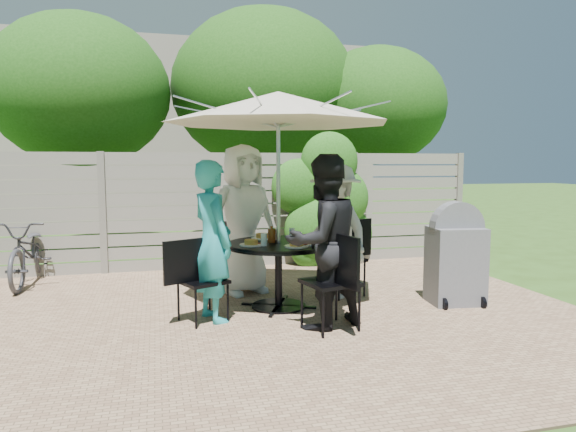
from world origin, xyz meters
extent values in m
plane|color=#2C4716|center=(0.00, 0.00, 0.00)|extent=(60.00, 60.00, 0.00)
cube|color=#9B7A5A|center=(0.00, 0.50, 0.01)|extent=(7.00, 6.00, 0.02)
cube|color=gray|center=(0.00, 3.00, 0.93)|extent=(8.00, 0.10, 1.85)
ellipsoid|color=#1E5012|center=(1.40, 2.85, 0.90)|extent=(1.20, 0.70, 1.80)
cube|color=gray|center=(0.00, 12.00, 2.50)|extent=(10.00, 6.00, 5.00)
ellipsoid|color=#194510|center=(-2.50, 5.00, 2.97)|extent=(3.20, 3.20, 2.72)
ellipsoid|color=#194510|center=(1.00, 5.50, 3.18)|extent=(3.80, 3.80, 3.23)
ellipsoid|color=#194510|center=(3.20, 4.80, 2.83)|extent=(2.80, 2.80, 2.38)
cylinder|color=black|center=(0.13, 0.58, 0.76)|extent=(1.50, 1.50, 0.03)
cylinder|color=black|center=(0.13, 0.58, 0.38)|extent=(0.08, 0.08, 0.76)
cylinder|color=black|center=(0.13, 0.58, 0.02)|extent=(0.63, 0.63, 0.04)
cylinder|color=silver|center=(0.13, 0.58, 1.17)|extent=(0.04, 0.04, 2.34)
cone|color=beige|center=(0.13, 0.58, 2.29)|extent=(3.26, 3.26, 0.36)
cube|color=black|center=(-0.19, 1.47, 0.44)|extent=(0.53, 0.53, 0.03)
cube|color=black|center=(-0.26, 1.67, 0.67)|extent=(0.15, 0.42, 0.44)
imported|color=silver|center=(-0.15, 1.36, 0.96)|extent=(1.09, 0.89, 1.91)
cube|color=black|center=(-0.77, 0.26, 0.45)|extent=(0.58, 0.58, 0.03)
cube|color=black|center=(-0.97, 0.17, 0.68)|extent=(0.41, 0.21, 0.45)
imported|color=teal|center=(-0.66, 0.30, 0.86)|extent=(0.60, 0.73, 1.71)
cube|color=black|center=(0.45, -0.32, 0.49)|extent=(0.58, 0.58, 0.04)
cube|color=black|center=(0.50, -0.55, 0.76)|extent=(0.14, 0.48, 0.49)
imported|color=black|center=(0.40, -0.21, 0.89)|extent=(1.04, 0.92, 1.77)
cube|color=black|center=(1.02, 0.90, 0.48)|extent=(0.59, 0.59, 0.04)
cube|color=black|center=(1.24, 0.97, 0.73)|extent=(0.45, 0.17, 0.48)
imported|color=#ABABA6|center=(0.91, 0.85, 0.84)|extent=(0.95, 1.23, 1.68)
cylinder|color=white|center=(0.00, 0.91, 0.78)|extent=(0.26, 0.26, 0.01)
cylinder|color=gold|center=(0.00, 0.91, 0.81)|extent=(0.15, 0.15, 0.05)
cylinder|color=white|center=(-0.21, 0.45, 0.78)|extent=(0.26, 0.26, 0.01)
cylinder|color=gold|center=(-0.21, 0.45, 0.81)|extent=(0.15, 0.15, 0.05)
cylinder|color=white|center=(0.25, 0.24, 0.78)|extent=(0.26, 0.26, 0.01)
cylinder|color=gold|center=(0.25, 0.24, 0.81)|extent=(0.15, 0.15, 0.05)
cylinder|color=white|center=(0.46, 0.70, 0.78)|extent=(0.26, 0.26, 0.01)
cylinder|color=gold|center=(0.46, 0.70, 0.81)|extent=(0.15, 0.15, 0.05)
cylinder|color=white|center=(0.40, 0.35, 0.78)|extent=(0.24, 0.24, 0.01)
cylinder|color=gold|center=(0.40, 0.35, 0.81)|extent=(0.14, 0.14, 0.05)
cylinder|color=silver|center=(-0.08, 0.39, 0.84)|extent=(0.07, 0.07, 0.14)
cylinder|color=silver|center=(0.31, 0.37, 0.84)|extent=(0.07, 0.07, 0.14)
cylinder|color=silver|center=(0.34, 0.76, 0.84)|extent=(0.07, 0.07, 0.14)
cylinder|color=#59280C|center=(0.05, 0.60, 0.85)|extent=(0.09, 0.09, 0.16)
cylinder|color=#C6B293|center=(0.15, 0.82, 0.83)|extent=(0.08, 0.08, 0.12)
imported|color=#333338|center=(-2.92, 2.60, 0.46)|extent=(0.69, 1.77, 0.92)
cube|color=#5D5C61|center=(2.19, 0.21, 0.46)|extent=(0.66, 0.54, 0.93)
cylinder|color=#5D5C61|center=(2.19, 0.21, 0.93)|extent=(0.63, 0.26, 0.61)
camera|label=1|loc=(-1.21, -5.07, 1.69)|focal=32.00mm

